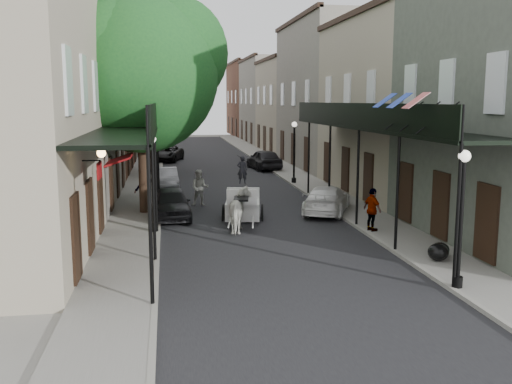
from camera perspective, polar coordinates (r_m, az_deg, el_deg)
name	(u,v)px	position (r m, az deg, el deg)	size (l,w,h in m)	color
ground	(292,276)	(16.94, 3.66, -8.41)	(140.00, 140.00, 0.00)	gray
road	(224,181)	(36.29, -3.23, 1.06)	(8.00, 90.00, 0.01)	black
sidewalk_left	(144,182)	(36.13, -11.15, 0.96)	(2.20, 90.00, 0.12)	gray
sidewalk_right	(301,179)	(37.11, 4.48, 1.31)	(2.20, 90.00, 0.12)	gray
building_row_left	(99,98)	(46.02, -15.43, 9.01)	(5.00, 80.00, 10.50)	#9F957F
building_row_right	(316,99)	(47.34, 6.01, 9.28)	(5.00, 80.00, 10.50)	gray
gallery_left	(134,128)	(22.79, -12.10, 6.31)	(2.20, 18.05, 4.88)	black
gallery_right	(370,126)	(24.24, 11.29, 6.49)	(2.20, 18.05, 4.88)	black
tree_near	(150,68)	(25.97, -10.57, 12.06)	(7.31, 6.80, 9.63)	#382619
tree_far	(155,89)	(39.94, -10.09, 10.07)	(6.45, 6.00, 8.61)	#382619
lamppost_right_near	(461,217)	(16.04, 19.82, -2.38)	(0.32, 0.32, 3.71)	black
lamppost_left	(153,182)	(21.97, -10.26, 1.02)	(0.32, 0.32, 3.71)	black
lamppost_right_far	(294,151)	(34.74, 3.83, 4.09)	(0.32, 0.32, 3.71)	black
horse	(241,210)	(22.34, -1.50, -1.83)	(0.92, 2.01, 1.70)	silver
carriage	(243,193)	(24.90, -1.32, -0.09)	(1.97, 2.70, 2.84)	black
pedestrian_walking	(200,188)	(27.87, -5.63, 0.41)	(0.86, 0.67, 1.78)	beige
pedestrian_sidewalk_left	(146,185)	(28.04, -10.97, 0.69)	(1.21, 0.70, 1.88)	gray
pedestrian_sidewalk_right	(372,210)	(22.34, 11.56, -1.74)	(0.98, 0.41, 1.67)	gray
car_left_near	(171,203)	(25.14, -8.47, -1.11)	(1.58, 3.92, 1.34)	black
car_left_mid	(167,178)	(33.92, -8.94, 1.39)	(1.24, 3.57, 1.18)	gray
car_left_far	(166,153)	(48.72, -8.98, 3.83)	(2.24, 4.85, 1.35)	black
car_right_near	(327,200)	(26.15, 7.08, -0.77)	(1.76, 4.34, 1.26)	white
car_right_far	(264,159)	(42.47, 0.80, 3.28)	(1.80, 4.46, 1.52)	black
trash_bags	(439,251)	(19.07, 17.83, -5.65)	(0.91, 1.06, 0.55)	black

